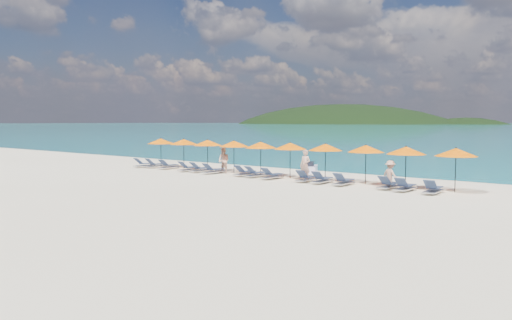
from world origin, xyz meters
The scene contains 32 objects.
ground centered at (0.00, 0.00, 0.00)m, with size 1400.00×1400.00×0.00m, color beige.
headland_main centered at (-300.00, 540.00, -38.00)m, with size 374.00×242.00×126.50m.
headland_small centered at (-150.00, 560.00, -35.00)m, with size 162.00×126.00×85.50m.
jetski centered at (0.50, 8.35, 0.31)m, with size 1.67×2.25×0.75m.
beachgoer_a centered at (2.89, 4.06, 0.95)m, with size 0.69×0.45×1.90m, color tan.
beachgoer_b centered at (-4.04, 4.46, 0.88)m, with size 0.85×0.49×1.76m, color tan.
beachgoer_c centered at (8.21, 4.11, 0.76)m, with size 0.98×0.45×1.51m, color tan.
umbrella_0 centered at (-11.16, 4.94, 2.02)m, with size 2.10×2.10×2.28m.
umbrella_1 centered at (-8.79, 5.16, 2.02)m, with size 2.10×2.10×2.28m.
umbrella_2 centered at (-6.25, 5.14, 2.02)m, with size 2.10×2.10×2.28m.
umbrella_3 centered at (-3.62, 5.05, 2.02)m, with size 2.10×2.10×2.28m.
umbrella_4 centered at (-1.14, 4.89, 2.02)m, with size 2.10×2.10×2.28m.
umbrella_5 centered at (1.17, 4.95, 2.02)m, with size 2.10×2.10×2.28m.
umbrella_6 centered at (3.64, 5.10, 2.02)m, with size 2.10×2.10×2.28m.
umbrella_7 centered at (6.26, 5.15, 2.02)m, with size 2.10×2.10×2.28m.
umbrella_8 centered at (8.71, 4.89, 2.02)m, with size 2.10×2.10×2.28m.
umbrella_9 centered at (11.25, 5.01, 2.02)m, with size 2.10×2.10×2.28m.
lounger_0 centered at (-11.72, 3.71, 0.24)m, with size 0.69×1.72×0.66m.
lounger_1 centered at (-10.72, 4.01, 0.24)m, with size 0.73×1.74×0.66m.
lounger_2 centered at (-9.20, 3.98, 0.24)m, with size 0.76×1.74×0.66m.
lounger_3 centered at (-6.73, 3.73, 0.24)m, with size 0.79×1.75×0.66m.
lounger_4 centered at (-5.66, 3.83, 0.24)m, with size 0.76×1.75×0.66m.
lounger_5 centered at (-4.32, 3.70, 0.24)m, with size 0.65×1.71×0.66m.
lounger_6 centered at (-1.72, 3.98, 0.24)m, with size 0.68×1.72×0.66m.
lounger_7 centered at (-0.71, 3.86, 0.24)m, with size 0.79×1.75×0.66m.
lounger_8 centered at (0.69, 3.69, 0.24)m, with size 0.63×1.70×0.66m.
lounger_9 centered at (3.12, 3.83, 0.24)m, with size 0.72×1.73×0.66m.
lounger_10 centered at (4.23, 3.80, 0.24)m, with size 0.69×1.73×0.66m.
lounger_11 centered at (5.61, 3.79, 0.24)m, with size 0.69×1.72×0.66m.
lounger_12 centered at (8.22, 3.97, 0.24)m, with size 0.72×1.73×0.66m.
lounger_13 centered at (9.19, 3.73, 0.24)m, with size 0.64×1.71×0.66m.
lounger_14 centered at (10.62, 3.72, 0.24)m, with size 0.73×1.74×0.66m.
Camera 1 is at (19.14, -20.59, 3.57)m, focal length 35.00 mm.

